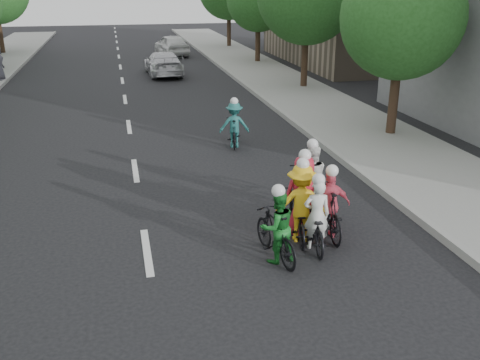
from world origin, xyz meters
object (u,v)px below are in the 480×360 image
object	(u,v)px
cyclist_0	(302,204)
cyclist_5	(315,222)
cyclist_3	(276,231)
cyclist_4	(234,128)
cyclist_1	(300,209)
cyclist_2	(310,186)
cyclist_6	(328,209)
follow_car_lead	(163,63)
follow_car_trail	(172,45)

from	to	relation	value
cyclist_0	cyclist_5	world-z (taller)	cyclist_0
cyclist_3	cyclist_4	world-z (taller)	cyclist_4
cyclist_0	cyclist_5	bearing A→B (deg)	95.10
cyclist_1	cyclist_3	distance (m)	1.03
cyclist_0	cyclist_2	xyz separation A→B (m)	(0.55, 1.05, -0.03)
cyclist_1	cyclist_0	bearing A→B (deg)	-103.31
cyclist_6	cyclist_0	bearing A→B (deg)	-26.74
cyclist_0	cyclist_2	size ratio (longest dim) A/B	1.00
cyclist_2	follow_car_lead	bearing A→B (deg)	-84.21
cyclist_3	follow_car_lead	xyz separation A→B (m)	(-0.06, 22.17, 0.07)
cyclist_3	cyclist_0	bearing A→B (deg)	-139.95
cyclist_0	follow_car_lead	xyz separation A→B (m)	(-0.94, 21.13, 0.01)
cyclist_2	cyclist_6	bearing A→B (deg)	88.55
cyclist_6	cyclist_5	bearing A→B (deg)	45.27
cyclist_3	cyclist_6	distance (m)	1.55
cyclist_1	cyclist_5	bearing A→B (deg)	128.46
cyclist_4	cyclist_6	size ratio (longest dim) A/B	0.90
cyclist_3	follow_car_trail	distance (m)	30.74
cyclist_5	cyclist_3	bearing A→B (deg)	30.82
cyclist_0	cyclist_3	bearing A→B (deg)	51.48
cyclist_2	follow_car_trail	xyz separation A→B (m)	(-0.08, 28.63, 0.12)
cyclist_4	cyclist_2	bearing A→B (deg)	105.95
cyclist_1	cyclist_5	world-z (taller)	cyclist_1
cyclist_5	cyclist_2	bearing A→B (deg)	-97.13
cyclist_0	cyclist_2	distance (m)	1.19
cyclist_3	cyclist_4	distance (m)	7.60
cyclist_0	cyclist_4	bearing A→B (deg)	-88.03
cyclist_5	follow_car_trail	xyz separation A→B (m)	(0.43, 30.35, 0.22)
follow_car_lead	cyclist_5	bearing A→B (deg)	90.03
cyclist_1	cyclist_6	distance (m)	0.63
cyclist_1	cyclist_3	size ratio (longest dim) A/B	1.04
cyclist_1	follow_car_lead	size ratio (longest dim) A/B	0.39
cyclist_0	follow_car_trail	size ratio (longest dim) A/B	0.43
cyclist_2	follow_car_trail	world-z (taller)	cyclist_2
cyclist_5	cyclist_6	size ratio (longest dim) A/B	0.98
cyclist_6	cyclist_1	bearing A→B (deg)	5.93
cyclist_5	follow_car_trail	world-z (taller)	cyclist_5
follow_car_trail	cyclist_2	bearing A→B (deg)	81.14
cyclist_4	cyclist_6	xyz separation A→B (m)	(0.52, -6.80, -0.02)
cyclist_3	cyclist_4	bearing A→B (deg)	-106.12
cyclist_2	follow_car_trail	size ratio (longest dim) A/B	0.43
cyclist_0	follow_car_lead	distance (m)	21.15
cyclist_1	follow_car_trail	size ratio (longest dim) A/B	0.41
cyclist_2	cyclist_3	size ratio (longest dim) A/B	1.09
cyclist_6	cyclist_3	bearing A→B (deg)	32.64
follow_car_lead	cyclist_3	bearing A→B (deg)	87.62
cyclist_4	follow_car_trail	bearing A→B (deg)	-81.48
cyclist_3	cyclist_6	size ratio (longest dim) A/B	0.96
cyclist_1	follow_car_lead	world-z (taller)	cyclist_1
cyclist_1	cyclist_4	world-z (taller)	cyclist_1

